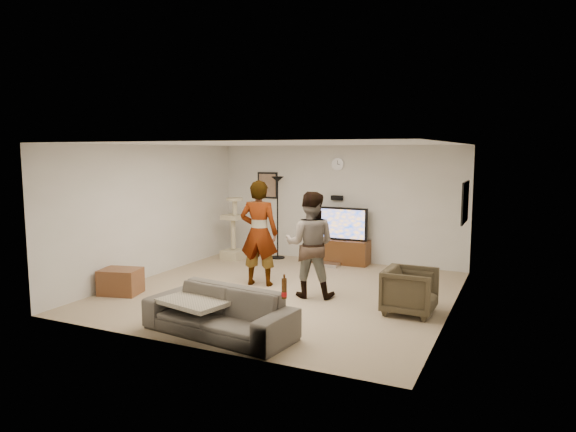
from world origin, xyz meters
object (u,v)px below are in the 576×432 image
at_px(cat_tree, 233,228).
at_px(person_left, 259,233).
at_px(armchair, 410,291).
at_px(person_right, 310,244).
at_px(side_table, 121,281).
at_px(beer_bottle, 284,289).
at_px(sofa, 219,312).
at_px(tv_stand, 340,251).
at_px(tv, 341,224).
at_px(floor_lamp, 278,218).

relative_size(cat_tree, person_left, 0.73).
bearing_deg(armchair, cat_tree, 63.64).
xyz_separation_m(person_left, armchair, (2.78, -0.51, -0.60)).
xyz_separation_m(person_right, side_table, (-2.93, -1.21, -0.65)).
bearing_deg(beer_bottle, armchair, 59.41).
xyz_separation_m(person_left, beer_bottle, (1.65, -2.43, -0.22)).
bearing_deg(armchair, person_left, 80.36).
bearing_deg(cat_tree, sofa, -61.20).
distance_m(beer_bottle, side_table, 3.63).
relative_size(tv_stand, beer_bottle, 4.90).
bearing_deg(person_left, tv, -119.07).
bearing_deg(beer_bottle, side_table, 165.10).
relative_size(tv, beer_bottle, 4.65).
bearing_deg(tv, floor_lamp, -176.34).
bearing_deg(tv, armchair, -53.76).
distance_m(floor_lamp, armchair, 4.46).
bearing_deg(person_right, cat_tree, -50.43).
height_order(cat_tree, person_left, person_left).
relative_size(cat_tree, beer_bottle, 5.52).
height_order(tv_stand, beer_bottle, beer_bottle).
xyz_separation_m(tv, person_right, (0.37, -2.59, 0.01)).
xyz_separation_m(person_left, side_table, (-1.83, -1.50, -0.73)).
bearing_deg(tv_stand, beer_bottle, -78.99).
bearing_deg(armchair, sofa, 133.44).
relative_size(tv_stand, tv, 1.05).
relative_size(floor_lamp, beer_bottle, 7.27).
bearing_deg(person_left, person_right, 153.62).
height_order(tv_stand, side_table, tv_stand).
xyz_separation_m(beer_bottle, armchair, (1.14, 1.92, -0.38)).
bearing_deg(tv, side_table, -123.92).
xyz_separation_m(tv, armchair, (2.06, -2.80, -0.52)).
height_order(tv_stand, floor_lamp, floor_lamp).
xyz_separation_m(tv_stand, tv, (0.00, 0.00, 0.60)).
distance_m(armchair, side_table, 4.72).
bearing_deg(person_right, floor_lamp, -67.48).
distance_m(cat_tree, sofa, 4.74).
distance_m(person_right, side_table, 3.24).
bearing_deg(person_left, beer_bottle, 112.69).
distance_m(tv, floor_lamp, 1.45).
height_order(cat_tree, side_table, cat_tree).
xyz_separation_m(tv, side_table, (-2.56, -3.80, -0.64)).
distance_m(person_right, beer_bottle, 2.21).
height_order(person_right, beer_bottle, person_right).
distance_m(floor_lamp, cat_tree, 1.01).
bearing_deg(tv_stand, person_right, -81.81).
distance_m(tv_stand, tv, 0.60).
bearing_deg(beer_bottle, tv_stand, 101.01).
bearing_deg(tv_stand, cat_tree, -165.66).
xyz_separation_m(floor_lamp, cat_tree, (-0.85, -0.49, -0.22)).
xyz_separation_m(floor_lamp, beer_bottle, (2.36, -4.63, -0.19)).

